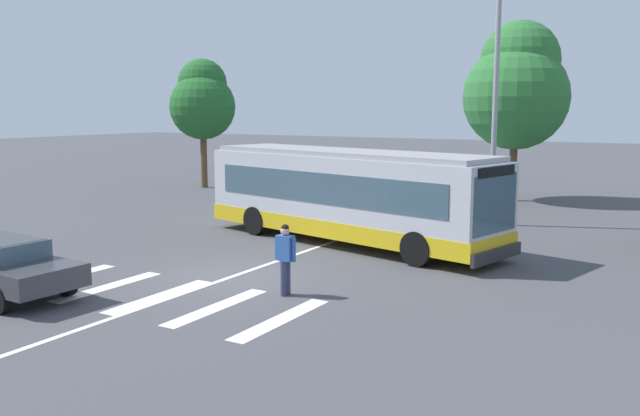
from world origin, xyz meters
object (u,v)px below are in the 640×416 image
object	(u,v)px
parked_car_silver	(361,182)
pedestrian_crossing_street	(285,255)
twin_arm_street_lamp	(497,65)
city_transit_bus	(347,195)
parked_car_white	(463,188)
background_tree_left	(203,100)
background_tree_right	(517,86)
parked_car_blue	(409,185)

from	to	relation	value
parked_car_silver	pedestrian_crossing_street	bearing A→B (deg)	-68.77
parked_car_silver	twin_arm_street_lamp	bearing A→B (deg)	-31.30
city_transit_bus	parked_car_silver	world-z (taller)	city_transit_bus
parked_car_white	background_tree_left	world-z (taller)	background_tree_left
background_tree_left	background_tree_right	size ratio (longest dim) A/B	0.84
pedestrian_crossing_street	background_tree_right	world-z (taller)	background_tree_right
parked_car_silver	background_tree_right	bearing A→B (deg)	20.03
parked_car_white	background_tree_right	xyz separation A→B (m)	(1.57, 2.72, 4.68)
city_transit_bus	pedestrian_crossing_street	bearing A→B (deg)	-74.76
pedestrian_crossing_street	twin_arm_street_lamp	distance (m)	13.29
city_transit_bus	twin_arm_street_lamp	world-z (taller)	twin_arm_street_lamp
twin_arm_street_lamp	background_tree_right	bearing A→B (deg)	98.43
background_tree_left	pedestrian_crossing_street	bearing A→B (deg)	-45.30
parked_car_blue	parked_car_silver	bearing A→B (deg)	173.08
parked_car_silver	parked_car_blue	distance (m)	2.74
city_transit_bus	parked_car_white	size ratio (longest dim) A/B	2.50
parked_car_silver	twin_arm_street_lamp	xyz separation A→B (m)	(8.03, -4.89, 5.25)
twin_arm_street_lamp	city_transit_bus	bearing A→B (deg)	-118.18
city_transit_bus	background_tree_right	size ratio (longest dim) A/B	1.33
parked_car_blue	background_tree_left	xyz separation A→B (m)	(-12.26, -0.41, 4.11)
parked_car_silver	parked_car_white	xyz separation A→B (m)	(5.37, -0.19, 0.00)
parked_car_blue	background_tree_left	size ratio (longest dim) A/B	0.63
parked_car_blue	parked_car_white	distance (m)	2.65
city_transit_bus	parked_car_silver	size ratio (longest dim) A/B	2.49
twin_arm_street_lamp	background_tree_left	size ratio (longest dim) A/B	1.38
city_transit_bus	background_tree_left	distance (m)	17.87
twin_arm_street_lamp	pedestrian_crossing_street	bearing A→B (deg)	-96.49
parked_car_blue	twin_arm_street_lamp	distance (m)	8.75
twin_arm_street_lamp	background_tree_right	distance (m)	7.52
pedestrian_crossing_street	parked_car_silver	world-z (taller)	pedestrian_crossing_street
parked_car_white	background_tree_left	bearing A→B (deg)	-177.88
parked_car_white	background_tree_left	size ratio (longest dim) A/B	0.63
city_transit_bus	twin_arm_street_lamp	bearing A→B (deg)	61.82
parked_car_silver	city_transit_bus	bearing A→B (deg)	-65.41
parked_car_silver	background_tree_left	xyz separation A→B (m)	(-9.54, -0.74, 4.11)
city_transit_bus	parked_car_blue	size ratio (longest dim) A/B	2.51
parked_car_silver	twin_arm_street_lamp	world-z (taller)	twin_arm_street_lamp
parked_car_white	twin_arm_street_lamp	distance (m)	7.53
background_tree_right	pedestrian_crossing_street	bearing A→B (deg)	-90.85
parked_car_silver	parked_car_blue	bearing A→B (deg)	-6.92
pedestrian_crossing_street	parked_car_blue	world-z (taller)	pedestrian_crossing_street
background_tree_right	parked_car_blue	bearing A→B (deg)	-145.87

